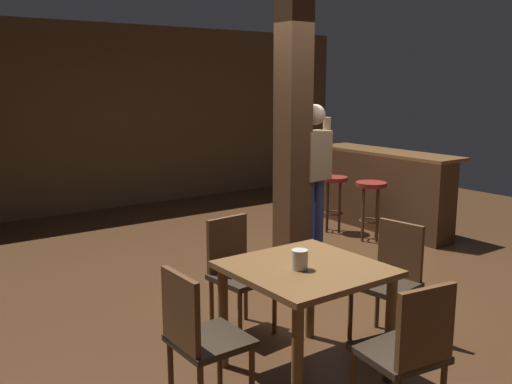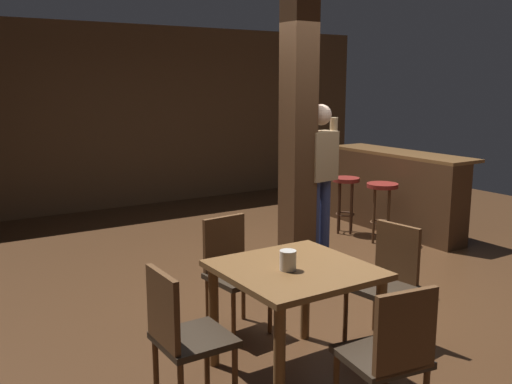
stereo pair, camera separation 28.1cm
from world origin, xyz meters
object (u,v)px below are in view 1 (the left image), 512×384
chair_west (199,335)px  bar_counter (381,190)px  chair_east (391,275)px  bar_stool_mid (334,191)px  chair_south (409,349)px  bar_stool_near (371,196)px  dining_table (305,285)px  napkin_cup (300,260)px  standing_person (314,174)px  chair_north (237,268)px

chair_west → bar_counter: (4.15, 2.36, 0.03)m
chair_east → bar_counter: (2.46, 2.32, 0.03)m
bar_counter → bar_stool_mid: bar_counter is taller
bar_counter → chair_east: bearing=-136.7°
chair_south → bar_stool_near: bearing=45.9°
chair_west → bar_stool_mid: (3.56, 2.63, 0.04)m
dining_table → napkin_cup: size_ratio=7.18×
dining_table → bar_stool_mid: (2.73, 2.60, -0.08)m
napkin_cup → standing_person: bearing=46.2°
dining_table → chair_south: 0.86m
dining_table → bar_stool_mid: size_ratio=1.28×
chair_east → napkin_cup: bearing=-177.1°
chair_north → bar_stool_near: size_ratio=1.22×
bar_stool_mid → bar_stool_near: bearing=-82.5°
chair_east → bar_stool_near: bearing=46.0°
dining_table → chair_north: (0.02, 0.84, -0.12)m
napkin_cup → standing_person: 2.31m
chair_north → bar_counter: 3.63m
dining_table → bar_stool_near: bearing=35.9°
chair_west → bar_counter: bearing=29.6°
bar_stool_near → bar_counter: bearing=30.6°
bar_stool_near → napkin_cup: bearing=-144.5°
chair_east → chair_west: same height
chair_east → napkin_cup: (-0.95, -0.05, 0.31)m
chair_west → bar_stool_near: size_ratio=1.22×
bar_counter → bar_stool_mid: (-0.59, 0.27, 0.01)m
chair_east → bar_stool_near: chair_east is taller
chair_west → standing_person: standing_person is taller
chair_south → napkin_cup: size_ratio=6.86×
chair_east → chair_north: same height
napkin_cup → bar_stool_near: bearing=35.5°
chair_north → chair_east: bearing=-43.7°
bar_stool_near → chair_west: bearing=-150.5°
chair_west → chair_north: size_ratio=1.00×
chair_east → dining_table: bearing=-178.6°
chair_east → chair_south: size_ratio=1.00×
bar_counter → bar_stool_mid: bearing=155.9°
dining_table → chair_east: 0.88m
chair_north → chair_south: bearing=-90.0°
bar_stool_mid → standing_person: bearing=-141.5°
chair_east → standing_person: standing_person is taller
chair_north → bar_stool_near: 3.04m
bar_counter → chair_north: bearing=-155.6°
dining_table → bar_stool_near: 3.47m
chair_south → bar_counter: bar_counter is taller
dining_table → chair_east: (0.87, 0.02, -0.12)m
dining_table → chair_north: bearing=89.0°
napkin_cup → standing_person: standing_person is taller
bar_stool_mid → chair_north: bearing=-147.0°
chair_west → bar_stool_near: 4.17m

